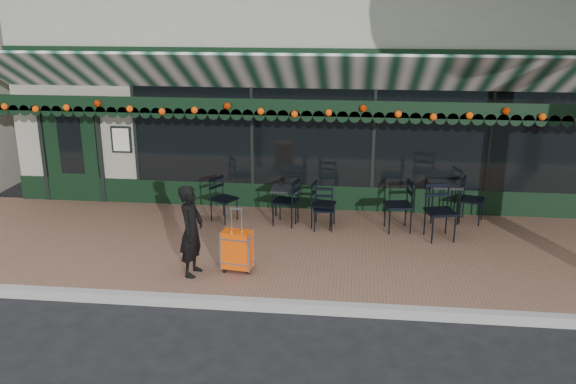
# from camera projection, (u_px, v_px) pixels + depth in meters

# --- Properties ---
(ground) EXTENTS (80.00, 80.00, 0.00)m
(ground) POSITION_uv_depth(u_px,v_px,m) (277.00, 308.00, 8.72)
(ground) COLOR black
(ground) RESTS_ON ground
(sidewalk) EXTENTS (18.00, 4.00, 0.15)m
(sidewalk) POSITION_uv_depth(u_px,v_px,m) (291.00, 249.00, 10.59)
(sidewalk) COLOR brown
(sidewalk) RESTS_ON ground
(curb) EXTENTS (18.00, 0.16, 0.15)m
(curb) POSITION_uv_depth(u_px,v_px,m) (276.00, 306.00, 8.62)
(curb) COLOR #9E9E99
(curb) RESTS_ON ground
(restaurant_building) EXTENTS (12.00, 9.60, 4.50)m
(restaurant_building) POSITION_uv_depth(u_px,v_px,m) (316.00, 80.00, 15.47)
(restaurant_building) COLOR gray
(restaurant_building) RESTS_ON ground
(woman) EXTENTS (0.40, 0.56, 1.43)m
(woman) POSITION_uv_depth(u_px,v_px,m) (191.00, 231.00, 9.24)
(woman) COLOR black
(woman) RESTS_ON sidewalk
(suitcase) EXTENTS (0.48, 0.31, 1.03)m
(suitcase) POSITION_uv_depth(u_px,v_px,m) (237.00, 250.00, 9.46)
(suitcase) COLOR #F24B07
(suitcase) RESTS_ON sidewalk
(cafe_table_a) EXTENTS (0.59, 0.59, 0.73)m
(cafe_table_a) POSITION_uv_depth(u_px,v_px,m) (445.00, 187.00, 11.60)
(cafe_table_a) COLOR black
(cafe_table_a) RESTS_ON sidewalk
(cafe_table_b) EXTENTS (0.52, 0.52, 0.65)m
(cafe_table_b) POSITION_uv_depth(u_px,v_px,m) (286.00, 191.00, 11.62)
(cafe_table_b) COLOR black
(cafe_table_b) RESTS_ON sidewalk
(chair_a_left) EXTENTS (0.55, 0.55, 0.95)m
(chair_a_left) POSITION_uv_depth(u_px,v_px,m) (398.00, 206.00, 11.11)
(chair_a_left) COLOR black
(chair_a_left) RESTS_ON sidewalk
(chair_a_right) EXTENTS (0.55, 0.55, 0.87)m
(chair_a_right) POSITION_uv_depth(u_px,v_px,m) (472.00, 200.00, 11.56)
(chair_a_right) COLOR black
(chair_a_right) RESTS_ON sidewalk
(chair_a_front) EXTENTS (0.59, 0.59, 0.99)m
(chair_a_front) POSITION_uv_depth(u_px,v_px,m) (441.00, 213.00, 10.70)
(chair_a_front) COLOR black
(chair_a_front) RESTS_ON sidewalk
(chair_b_left) EXTENTS (0.54, 0.54, 0.90)m
(chair_b_left) POSITION_uv_depth(u_px,v_px,m) (286.00, 202.00, 11.42)
(chair_b_left) COLOR black
(chair_b_left) RESTS_ON sidewalk
(chair_b_right) EXTENTS (0.50, 0.50, 0.86)m
(chair_b_right) POSITION_uv_depth(u_px,v_px,m) (323.00, 205.00, 11.32)
(chair_b_right) COLOR black
(chair_b_right) RESTS_ON sidewalk
(chair_b_front) EXTENTS (0.41, 0.41, 0.77)m
(chair_b_front) POSITION_uv_depth(u_px,v_px,m) (323.00, 209.00, 11.20)
(chair_b_front) COLOR black
(chair_b_front) RESTS_ON sidewalk
(chair_solo) EXTENTS (0.59, 0.59, 0.86)m
(chair_solo) POSITION_uv_depth(u_px,v_px,m) (224.00, 199.00, 11.62)
(chair_solo) COLOR black
(chair_solo) RESTS_ON sidewalk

